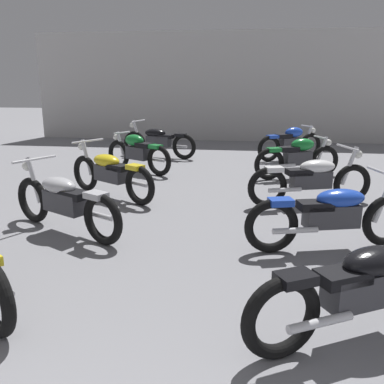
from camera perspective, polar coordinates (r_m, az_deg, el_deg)
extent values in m
cube|color=#BCBAB7|center=(14.71, 5.15, 13.87)|extent=(13.44, 0.24, 3.60)
torus|color=black|center=(6.63, -20.58, -1.01)|extent=(0.64, 0.42, 0.67)
torus|color=black|center=(5.47, -11.89, -3.64)|extent=(0.64, 0.42, 0.67)
cylinder|color=silver|center=(6.49, -20.44, 1.50)|extent=(0.27, 0.19, 0.66)
cube|color=#38383D|center=(6.00, -16.73, -1.29)|extent=(0.69, 0.53, 0.28)
ellipsoid|color=#B7B7BC|center=(6.02, -17.45, 0.88)|extent=(0.68, 0.57, 0.22)
cube|color=black|center=(5.79, -15.52, -0.33)|extent=(0.47, 0.40, 0.10)
cube|color=#B7B7BC|center=(5.45, -12.76, -0.43)|extent=(0.34, 0.31, 0.08)
cylinder|color=silver|center=(6.38, -20.39, 4.14)|extent=(0.36, 0.61, 0.04)
sphere|color=white|center=(6.57, -21.26, 3.28)|extent=(0.14, 0.14, 0.14)
cylinder|color=silver|center=(5.73, -12.58, -3.01)|extent=(0.52, 0.32, 0.07)
torus|color=black|center=(8.24, -14.11, 2.47)|extent=(0.62, 0.45, 0.67)
torus|color=black|center=(7.10, -7.02, 0.85)|extent=(0.62, 0.45, 0.67)
cylinder|color=silver|center=(8.12, -13.92, 4.53)|extent=(0.27, 0.21, 0.66)
cube|color=#38383D|center=(7.63, -10.86, 2.46)|extent=(0.69, 0.56, 0.28)
ellipsoid|color=yellow|center=(7.67, -11.42, 4.16)|extent=(0.68, 0.59, 0.22)
cube|color=black|center=(7.43, -9.85, 3.28)|extent=(0.47, 0.42, 0.10)
cube|color=yellow|center=(7.10, -7.64, 3.33)|extent=(0.34, 0.32, 0.08)
cylinder|color=silver|center=(8.02, -13.80, 6.67)|extent=(0.39, 0.59, 0.04)
sphere|color=white|center=(8.20, -14.58, 5.94)|extent=(0.14, 0.14, 0.14)
cylinder|color=silver|center=(7.37, -7.59, 1.19)|extent=(0.50, 0.35, 0.07)
torus|color=black|center=(10.17, -9.82, 5.00)|extent=(0.63, 0.44, 0.67)
torus|color=black|center=(9.25, -4.45, 4.20)|extent=(0.63, 0.44, 0.67)
cylinder|color=silver|center=(10.07, -9.58, 6.41)|extent=(0.24, 0.18, 0.56)
cube|color=#38383D|center=(9.68, -7.28, 5.21)|extent=(0.61, 0.50, 0.28)
ellipsoid|color=#197F33|center=(9.71, -7.74, 6.89)|extent=(0.59, 0.51, 0.26)
cube|color=black|center=(9.50, -6.39, 6.27)|extent=(0.47, 0.41, 0.10)
cube|color=#197F33|center=(9.27, -4.94, 6.09)|extent=(0.34, 0.32, 0.08)
cylinder|color=silver|center=(10.00, -9.41, 7.86)|extent=(0.28, 0.43, 0.04)
sphere|color=white|center=(10.16, -10.14, 7.26)|extent=(0.14, 0.14, 0.14)
cylinder|color=silver|center=(9.52, -5.01, 4.37)|extent=(0.51, 0.34, 0.07)
torus|color=black|center=(11.89, -7.71, 6.49)|extent=(0.67, 0.29, 0.67)
torus|color=black|center=(11.19, -1.08, 6.10)|extent=(0.67, 0.29, 0.67)
cylinder|color=silver|center=(11.81, -7.42, 7.96)|extent=(0.28, 0.14, 0.66)
cube|color=#38383D|center=(11.51, -4.50, 6.80)|extent=(0.70, 0.41, 0.28)
ellipsoid|color=black|center=(11.52, -4.97, 7.91)|extent=(0.66, 0.47, 0.22)
cube|color=black|center=(11.39, -3.53, 7.45)|extent=(0.45, 0.34, 0.10)
cube|color=black|center=(11.19, -1.56, 7.65)|extent=(0.32, 0.27, 0.08)
cylinder|color=silver|center=(11.74, -7.22, 9.45)|extent=(0.22, 0.66, 0.04)
sphere|color=white|center=(11.86, -8.04, 8.89)|extent=(0.14, 0.14, 0.14)
cylinder|color=silver|center=(11.41, -1.95, 6.17)|extent=(0.55, 0.22, 0.07)
torus|color=black|center=(3.34, 11.91, -16.18)|extent=(0.64, 0.42, 0.67)
cube|color=#38383D|center=(3.72, 21.99, -11.88)|extent=(0.69, 0.53, 0.28)
ellipsoid|color=black|center=(3.69, 23.48, -8.46)|extent=(0.68, 0.57, 0.22)
cube|color=black|center=(3.52, 19.54, -10.64)|extent=(0.47, 0.40, 0.10)
cube|color=black|center=(3.25, 13.71, -11.21)|extent=(0.34, 0.31, 0.08)
cylinder|color=silver|center=(3.39, 16.84, -16.41)|extent=(0.51, 0.33, 0.07)
torus|color=black|center=(5.20, 10.61, -4.53)|extent=(0.67, 0.29, 0.67)
cube|color=#38383D|center=(5.45, 18.19, -3.04)|extent=(0.70, 0.41, 0.28)
ellipsoid|color=blue|center=(5.43, 19.33, -0.77)|extent=(0.66, 0.47, 0.22)
cube|color=black|center=(5.32, 16.17, -1.74)|extent=(0.45, 0.34, 0.10)
cube|color=blue|center=(5.14, 11.82, -1.31)|extent=(0.32, 0.27, 0.08)
cylinder|color=silver|center=(5.61, 24.25, 2.39)|extent=(0.22, 0.66, 0.04)
cylinder|color=silver|center=(5.18, 13.68, -5.04)|extent=(0.55, 0.22, 0.07)
torus|color=black|center=(7.67, 20.67, 1.06)|extent=(0.67, 0.31, 0.67)
torus|color=black|center=(7.04, 10.08, 0.61)|extent=(0.67, 0.31, 0.67)
cylinder|color=silver|center=(7.57, 20.36, 3.32)|extent=(0.28, 0.15, 0.66)
cube|color=#38383D|center=(7.30, 15.66, 1.61)|extent=(0.70, 0.43, 0.28)
ellipsoid|color=white|center=(7.30, 16.49, 3.32)|extent=(0.67, 0.49, 0.22)
cube|color=black|center=(7.18, 14.15, 2.64)|extent=(0.45, 0.35, 0.10)
cube|color=white|center=(7.00, 10.96, 3.02)|extent=(0.33, 0.28, 0.08)
cylinder|color=silver|center=(7.49, 20.18, 5.63)|extent=(0.24, 0.66, 0.04)
sphere|color=white|center=(7.61, 21.41, 4.73)|extent=(0.14, 0.14, 0.14)
cylinder|color=silver|center=(7.01, 12.35, 0.28)|extent=(0.54, 0.24, 0.07)
torus|color=black|center=(9.62, 17.34, 3.98)|extent=(0.66, 0.37, 0.67)
torus|color=black|center=(8.99, 10.32, 3.69)|extent=(0.66, 0.37, 0.67)
cylinder|color=silver|center=(9.54, 17.05, 5.50)|extent=(0.25, 0.16, 0.56)
cube|color=#38383D|center=(9.27, 13.99, 4.46)|extent=(0.62, 0.45, 0.28)
ellipsoid|color=#197F33|center=(9.28, 14.64, 6.18)|extent=(0.59, 0.46, 0.26)
cube|color=black|center=(9.13, 12.86, 5.65)|extent=(0.46, 0.38, 0.10)
cube|color=#197F33|center=(8.98, 10.99, 5.60)|extent=(0.34, 0.30, 0.08)
cylinder|color=silver|center=(9.47, 16.86, 7.04)|extent=(0.23, 0.45, 0.04)
sphere|color=white|center=(9.59, 17.82, 6.34)|extent=(0.14, 0.14, 0.14)
cylinder|color=silver|center=(8.99, 12.11, 3.47)|extent=(0.53, 0.28, 0.07)
torus|color=black|center=(11.82, 15.56, 6.03)|extent=(0.63, 0.45, 0.67)
torus|color=black|center=(11.05, 10.30, 5.75)|extent=(0.63, 0.45, 0.67)
cylinder|color=silver|center=(11.73, 15.34, 7.27)|extent=(0.24, 0.19, 0.56)
cube|color=#38383D|center=(11.41, 13.05, 6.40)|extent=(0.61, 0.51, 0.28)
ellipsoid|color=blue|center=(11.43, 13.54, 7.80)|extent=(0.59, 0.51, 0.26)
cube|color=black|center=(11.25, 12.20, 7.36)|extent=(0.47, 0.42, 0.10)
cube|color=blue|center=(11.06, 10.81, 7.31)|extent=(0.34, 0.32, 0.08)
cylinder|color=silver|center=(11.67, 15.20, 8.53)|extent=(0.28, 0.43, 0.04)
sphere|color=white|center=(11.81, 15.92, 7.96)|extent=(0.14, 0.14, 0.14)
cylinder|color=silver|center=(11.08, 11.75, 5.60)|extent=(0.50, 0.35, 0.07)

